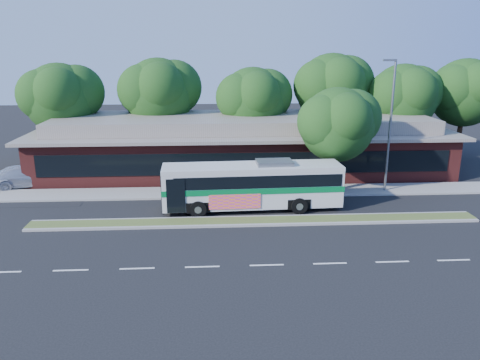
{
  "coord_description": "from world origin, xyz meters",
  "views": [
    {
      "loc": [
        -2.41,
        -24.8,
        9.81
      ],
      "look_at": [
        -0.8,
        2.59,
        2.0
      ],
      "focal_mm": 35.0,
      "sensor_mm": 36.0,
      "label": 1
    }
  ],
  "objects": [
    {
      "name": "tree_bg_a",
      "position": [
        -14.58,
        15.14,
        5.87
      ],
      "size": [
        6.47,
        5.8,
        8.63
      ],
      "color": "black",
      "rests_on": "ground"
    },
    {
      "name": "tree_bg_e",
      "position": [
        14.42,
        15.14,
        5.74
      ],
      "size": [
        6.47,
        5.8,
        8.5
      ],
      "color": "black",
      "rests_on": "ground"
    },
    {
      "name": "parking_lot",
      "position": [
        -18.0,
        10.0,
        0.01
      ],
      "size": [
        14.0,
        12.0,
        0.01
      ],
      "primitive_type": "cube",
      "color": "black",
      "rests_on": "ground"
    },
    {
      "name": "sidewalk_tree",
      "position": [
        6.36,
        6.32,
        4.87
      ],
      "size": [
        5.62,
        5.04,
        7.27
      ],
      "color": "black",
      "rests_on": "ground"
    },
    {
      "name": "transit_bus",
      "position": [
        0.02,
        2.91,
        1.73
      ],
      "size": [
        11.16,
        2.91,
        3.11
      ],
      "rotation": [
        0.0,
        0.0,
        0.04
      ],
      "color": "beige",
      "rests_on": "ground"
    },
    {
      "name": "tree_bg_b",
      "position": [
        -6.57,
        16.14,
        6.14
      ],
      "size": [
        6.69,
        6.0,
        9.0
      ],
      "color": "black",
      "rests_on": "ground"
    },
    {
      "name": "sedan",
      "position": [
        -15.86,
        8.88,
        0.78
      ],
      "size": [
        5.77,
        3.8,
        1.55
      ],
      "primitive_type": "imported",
      "rotation": [
        0.0,
        0.0,
        1.9
      ],
      "color": "silver",
      "rests_on": "ground"
    },
    {
      "name": "ground",
      "position": [
        0.0,
        0.0,
        0.0
      ],
      "size": [
        120.0,
        120.0,
        0.0
      ],
      "primitive_type": "plane",
      "color": "black",
      "rests_on": "ground"
    },
    {
      "name": "plaza_building",
      "position": [
        0.0,
        12.99,
        2.13
      ],
      "size": [
        33.2,
        11.2,
        4.45
      ],
      "color": "maroon",
      "rests_on": "ground"
    },
    {
      "name": "median_strip",
      "position": [
        0.0,
        0.6,
        0.07
      ],
      "size": [
        26.0,
        1.1,
        0.15
      ],
      "primitive_type": "cube",
      "color": "#444F21",
      "rests_on": "ground"
    },
    {
      "name": "tree_bg_d",
      "position": [
        8.45,
        16.15,
        6.42
      ],
      "size": [
        6.91,
        6.2,
        9.37
      ],
      "color": "black",
      "rests_on": "ground"
    },
    {
      "name": "tree_bg_c",
      "position": [
        1.4,
        15.13,
        5.59
      ],
      "size": [
        6.24,
        5.6,
        8.26
      ],
      "color": "black",
      "rests_on": "ground"
    },
    {
      "name": "lamp_post",
      "position": [
        9.56,
        6.0,
        4.9
      ],
      "size": [
        0.93,
        0.18,
        9.07
      ],
      "color": "slate",
      "rests_on": "ground"
    },
    {
      "name": "tree_bg_f",
      "position": [
        20.43,
        16.14,
        6.06
      ],
      "size": [
        6.69,
        6.0,
        8.92
      ],
      "color": "black",
      "rests_on": "ground"
    },
    {
      "name": "sidewalk",
      "position": [
        0.0,
        6.4,
        0.06
      ],
      "size": [
        44.0,
        2.6,
        0.12
      ],
      "primitive_type": "cube",
      "color": "gray",
      "rests_on": "ground"
    }
  ]
}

